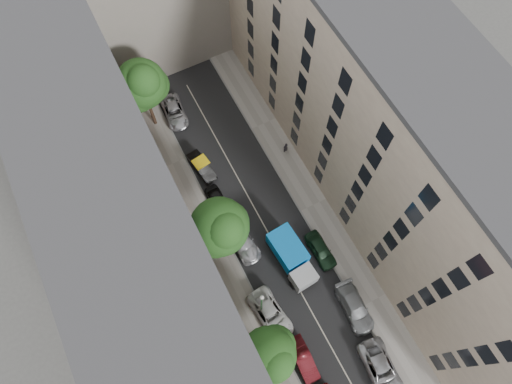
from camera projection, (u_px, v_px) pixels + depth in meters
ground at (266, 229)px, 45.92m from camera, size 120.00×120.00×0.00m
road_surface at (266, 228)px, 45.91m from camera, size 8.00×44.00×0.02m
sidewalk_left at (216, 252)px, 44.84m from camera, size 3.00×44.00×0.15m
sidewalk_right at (313, 205)px, 46.86m from camera, size 3.00×44.00×0.15m
building_left at (141, 248)px, 34.74m from camera, size 8.00×44.00×20.00m
building_right at (382, 134)px, 38.78m from camera, size 8.00×44.00×20.00m
tarp_truck at (292, 257)px, 43.17m from camera, size 2.76×6.12×2.76m
car_left_1 at (303, 359)px, 40.30m from camera, size 1.60×4.23×1.38m
car_left_2 at (271, 314)px, 41.82m from camera, size 2.92×5.42×1.45m
car_left_3 at (242, 240)px, 44.65m from camera, size 2.40×5.24×1.49m
car_left_4 at (219, 202)px, 46.33m from camera, size 1.78×4.07×1.36m
car_left_5 at (202, 167)px, 48.00m from camera, size 1.99×4.16×1.32m
car_left_6 at (174, 112)px, 50.72m from camera, size 2.70×5.02×1.34m
car_right_0 at (381, 370)px, 39.88m from camera, size 3.06×5.65×1.51m
car_right_1 at (355, 308)px, 42.04m from camera, size 2.43×5.24×1.48m
car_right_2 at (321, 250)px, 44.29m from camera, size 1.74×4.17×1.41m
tree_near at (270, 356)px, 36.78m from camera, size 4.96×4.63×6.83m
tree_mid at (221, 228)px, 39.56m from camera, size 5.52×5.28×8.87m
tree_far at (143, 86)px, 44.54m from camera, size 5.30×5.03×9.85m
lamp_post at (262, 303)px, 38.62m from camera, size 0.36×0.36×6.93m
pedestrian at (286, 148)px, 48.60m from camera, size 0.63×0.47×1.56m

